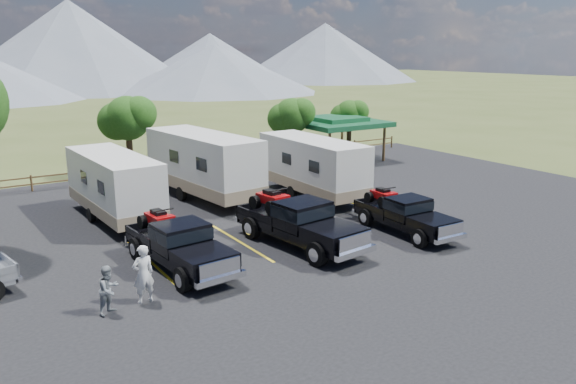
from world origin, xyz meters
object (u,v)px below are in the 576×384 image
rig_left (178,243)px  person_a (143,274)px  pavilion (337,122)px  trailer_right (312,167)px  trailer_left (114,186)px  person_b (109,290)px  trailer_center (203,165)px  rig_right (404,213)px  rig_center (298,221)px

rig_left → person_a: bearing=-138.4°
rig_left → person_a: rig_left is taller
pavilion → trailer_right: trailer_right is taller
pavilion → trailer_left: pavilion is taller
pavilion → person_a: (-20.36, -16.47, -1.77)m
person_a → person_b: person_a is taller
trailer_center → person_b: trailer_center is taller
rig_left → person_b: 4.03m
rig_right → trailer_right: size_ratio=0.59×
rig_right → person_b: size_ratio=3.55×
rig_right → trailer_right: 7.43m
rig_right → rig_left: bearing=173.3°
trailer_left → trailer_center: bearing=12.2°
pavilion → rig_right: bearing=-117.5°
rig_left → rig_center: bearing=-8.8°
rig_right → trailer_left: size_ratio=0.60×
rig_left → person_b: size_ratio=3.95×
trailer_left → person_a: bearing=-103.9°
rig_center → person_a: 7.47m
trailer_left → person_b: bearing=-110.1°
person_a → rig_right: bearing=178.4°
trailer_right → person_b: (-13.50, -8.33, -0.92)m
rig_left → trailer_center: size_ratio=0.59×
trailer_center → rig_left: bearing=-126.1°
rig_left → person_b: bearing=-148.7°
rig_right → person_b: (-13.35, -0.95, -0.10)m
trailer_center → pavilion: bearing=15.6°
trailer_right → person_a: trailer_right is taller
pavilion → trailer_center: (-13.21, -5.35, -0.88)m
trailer_right → trailer_left: bearing=171.9°
rig_left → person_a: size_ratio=3.15×
rig_center → trailer_left: bearing=117.3°
trailer_left → trailer_right: 10.57m
pavilion → rig_center: bearing=-132.0°
rig_left → trailer_center: (5.07, 8.91, 0.91)m
trailer_center → person_b: (-8.31, -11.30, -1.09)m
trailer_center → trailer_right: bearing=-36.2°
person_a → pavilion: bearing=-146.3°
pavilion → person_b: bearing=-142.3°
rig_left → trailer_center: 10.29m
person_b → trailer_left: bearing=41.5°
person_a → trailer_right: bearing=-151.8°
rig_center → person_b: bearing=-173.4°
rig_center → rig_left: bearing=169.1°
rig_right → trailer_right: trailer_right is taller
trailer_left → person_b: trailer_left is taller
pavilion → trailer_left: (-18.49, -6.78, -1.08)m
rig_right → trailer_center: size_ratio=0.54×
trailer_center → person_a: 13.25m
trailer_center → person_a: bearing=-129.2°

